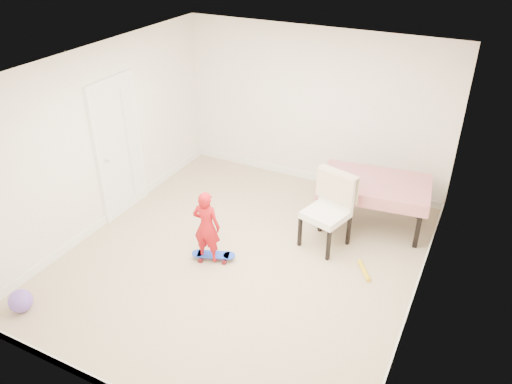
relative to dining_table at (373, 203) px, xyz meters
The scene contains 16 objects.
ground 2.11m from the dining_table, 129.43° to the right, with size 5.00×5.00×0.00m, color tan.
ceiling 3.04m from the dining_table, 129.43° to the right, with size 4.50×5.00×0.04m, color white.
wall_back 1.84m from the dining_table, 146.38° to the left, with size 4.50×0.04×2.60m, color white.
wall_front 4.39m from the dining_table, 107.89° to the right, with size 4.50×0.04×2.60m, color white.
wall_left 4.01m from the dining_table, 155.68° to the right, with size 0.04×5.00×2.60m, color white.
wall_right 2.07m from the dining_table, 60.38° to the right, with size 0.04×5.00×2.60m, color white.
door 3.83m from the dining_table, 159.79° to the right, with size 0.10×0.94×2.11m, color white.
baseboard_back 1.62m from the dining_table, 146.08° to the left, with size 4.50×0.02×0.12m, color white.
baseboard_left 3.91m from the dining_table, 155.74° to the right, with size 0.02×5.00×0.12m, color white.
baseboard_right 1.87m from the dining_table, 60.11° to the right, with size 0.02×5.00×0.12m, color white.
dining_table is the anchor object (origin of this frame).
dining_chair 0.96m from the dining_table, 117.84° to the right, with size 0.59×0.67×1.08m, color white, non-canonical shape.
skateboard 2.48m from the dining_table, 132.23° to the right, with size 0.59×0.21×0.09m, color blue, non-canonical shape.
child 2.53m from the dining_table, 132.47° to the right, with size 0.37×0.24×1.02m, color red.
balloon 4.85m from the dining_table, 130.86° to the right, with size 0.28×0.28×0.28m, color #7452C6.
foam_toy 1.25m from the dining_table, 78.27° to the right, with size 0.06×0.06×0.40m, color yellow.
Camera 1 is at (2.59, -4.77, 4.17)m, focal length 35.00 mm.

